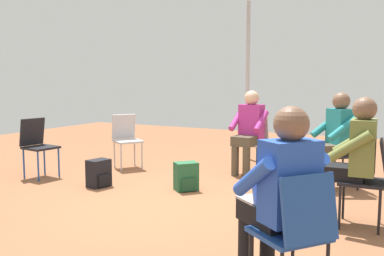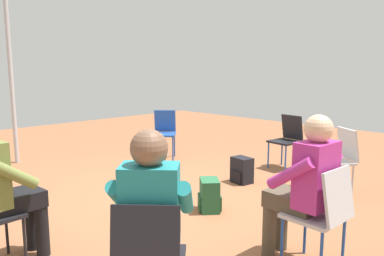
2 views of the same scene
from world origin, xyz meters
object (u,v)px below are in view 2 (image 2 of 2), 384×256
(person_in_magenta, at_px, (305,182))
(backpack_by_empty_chair, at_px, (242,172))
(person_in_olive, at_px, (1,182))
(backpack_near_laptop_user, at_px, (210,197))
(chair_east, at_px, (323,211))
(person_in_teal, at_px, (153,214))
(chair_northwest, at_px, (164,130))
(chair_northeast, at_px, (339,157))
(chair_north, at_px, (287,138))

(person_in_magenta, distance_m, backpack_by_empty_chair, 2.29)
(person_in_olive, xyz_separation_m, backpack_near_laptop_user, (0.39, 2.03, -0.54))
(person_in_olive, bearing_deg, chair_east, 38.55)
(chair_east, height_order, person_in_teal, person_in_teal)
(chair_northwest, relative_size, backpack_by_empty_chair, 2.36)
(chair_northeast, relative_size, backpack_near_laptop_user, 2.36)
(chair_north, xyz_separation_m, backpack_near_laptop_user, (0.36, -2.24, -0.34))
(person_in_teal, xyz_separation_m, backpack_by_empty_chair, (-1.36, 2.71, -0.54))
(person_in_teal, height_order, person_in_olive, same)
(chair_northeast, distance_m, person_in_teal, 3.16)
(chair_northeast, height_order, backpack_by_empty_chair, chair_northeast)
(chair_east, distance_m, person_in_magenta, 0.26)
(backpack_near_laptop_user, bearing_deg, backpack_by_empty_chair, 109.27)
(chair_northeast, bearing_deg, backpack_near_laptop_user, 96.88)
(chair_northeast, bearing_deg, person_in_magenta, 139.84)
(person_in_magenta, bearing_deg, backpack_near_laptop_user, 79.14)
(chair_northwest, relative_size, chair_north, 1.00)
(chair_east, distance_m, backpack_near_laptop_user, 1.56)
(chair_east, bearing_deg, chair_northwest, 69.47)
(chair_north, distance_m, backpack_near_laptop_user, 2.30)
(chair_northeast, height_order, chair_northwest, same)
(chair_north, xyz_separation_m, person_in_teal, (1.34, -3.85, 0.20))
(chair_northeast, distance_m, chair_northwest, 3.08)
(chair_east, height_order, backpack_near_laptop_user, chair_east)
(chair_east, relative_size, backpack_by_empty_chair, 2.36)
(chair_east, bearing_deg, chair_north, 38.82)
(person_in_magenta, distance_m, backpack_near_laptop_user, 1.46)
(person_in_magenta, xyz_separation_m, person_in_olive, (-1.71, -1.70, 0.00))
(person_in_teal, bearing_deg, backpack_by_empty_chair, 74.44)
(chair_northeast, distance_m, chair_east, 2.00)
(chair_northeast, distance_m, chair_north, 1.35)
(chair_northeast, xyz_separation_m, chair_northwest, (-3.07, -0.20, 0.00))
(chair_north, relative_size, person_in_magenta, 0.69)
(chair_northeast, bearing_deg, person_in_olive, 105.72)
(backpack_near_laptop_user, bearing_deg, chair_northwest, 149.88)
(chair_north, bearing_deg, person_in_magenta, 130.19)
(chair_east, bearing_deg, backpack_near_laptop_user, 80.33)
(chair_east, xyz_separation_m, person_in_olive, (-1.87, -1.69, 0.20))
(backpack_by_empty_chair, bearing_deg, person_in_magenta, -40.15)
(chair_north, height_order, person_in_olive, person_in_olive)
(chair_north, distance_m, person_in_magenta, 3.08)
(person_in_olive, relative_size, backpack_by_empty_chair, 3.44)
(person_in_teal, bearing_deg, chair_northeast, 51.26)
(backpack_near_laptop_user, bearing_deg, person_in_teal, -58.68)
(chair_northeast, xyz_separation_m, chair_east, (0.69, -1.88, 0.00))
(chair_east, distance_m, person_in_olive, 2.53)
(person_in_teal, relative_size, person_in_olive, 1.00)
(person_in_olive, bearing_deg, person_in_teal, 13.52)
(chair_north, relative_size, backpack_near_laptop_user, 2.36)
(person_in_teal, distance_m, backpack_by_empty_chair, 3.08)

